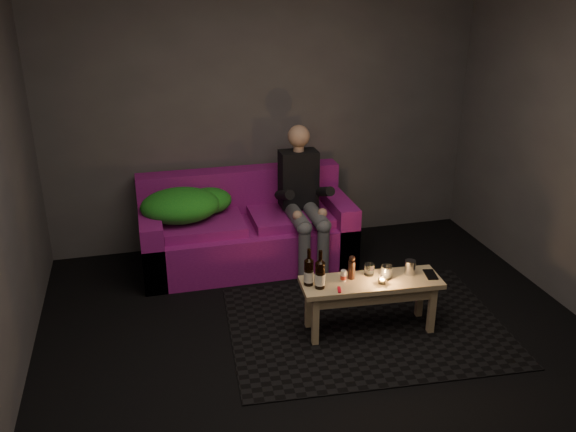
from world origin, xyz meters
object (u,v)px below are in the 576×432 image
object	(u,v)px
coffee_table	(371,289)
sofa	(246,231)
person	(303,196)
steel_cup	(410,267)
beer_bottle_a	(309,272)
beer_bottle_b	(320,274)

from	to	relation	value
coffee_table	sofa	bearing A→B (deg)	115.87
person	sofa	bearing A→B (deg)	162.87
sofa	person	bearing A→B (deg)	-17.13
person	coffee_table	bearing A→B (deg)	-81.89
person	coffee_table	size ratio (longest dim) A/B	1.19
person	steel_cup	distance (m)	1.29
sofa	person	world-z (taller)	person
beer_bottle_a	steel_cup	bearing A→B (deg)	-2.08
beer_bottle_b	steel_cup	distance (m)	0.70
sofa	coffee_table	xyz separation A→B (m)	(0.66, -1.36, 0.05)
sofa	beer_bottle_a	bearing A→B (deg)	-81.04
beer_bottle_b	sofa	bearing A→B (deg)	101.11
coffee_table	beer_bottle_a	distance (m)	0.49
beer_bottle_a	beer_bottle_b	size ratio (longest dim) A/B	0.97
sofa	beer_bottle_a	distance (m)	1.35
beer_bottle_b	beer_bottle_a	bearing A→B (deg)	135.18
beer_bottle_a	steel_cup	size ratio (longest dim) A/B	2.58
beer_bottle_b	steel_cup	size ratio (longest dim) A/B	2.67
beer_bottle_a	beer_bottle_b	distance (m)	0.09
steel_cup	beer_bottle_b	bearing A→B (deg)	-177.12
person	coffee_table	world-z (taller)	person
person	beer_bottle_b	distance (m)	1.25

